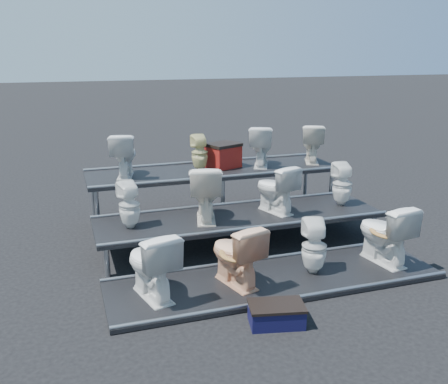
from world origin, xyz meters
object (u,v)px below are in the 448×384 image
object	(u,v)px
toilet_2	(314,246)
toilet_6	(275,189)
toilet_3	(384,233)
toilet_4	(129,205)
toilet_9	(200,153)
red_crate	(223,157)
step_stool	(276,316)
toilet_11	(312,143)
toilet_7	(342,184)
toilet_0	(151,264)
toilet_1	(236,254)
toilet_10	(261,146)
toilet_5	(205,192)
toilet_8	(124,155)

from	to	relation	value
toilet_2	toilet_6	world-z (taller)	toilet_6
toilet_3	toilet_4	size ratio (longest dim) A/B	1.29
toilet_6	toilet_9	world-z (taller)	toilet_9
red_crate	step_stool	size ratio (longest dim) A/B	0.90
toilet_4	red_crate	size ratio (longest dim) A/B	1.26
toilet_11	toilet_7	bearing A→B (deg)	107.69
toilet_0	toilet_2	xyz separation A→B (m)	(2.08, 0.00, -0.06)
red_crate	toilet_3	bearing A→B (deg)	-85.59
toilet_1	step_stool	bearing A→B (deg)	82.79
toilet_10	red_crate	world-z (taller)	toilet_10
toilet_6	toilet_10	xyz separation A→B (m)	(0.29, 1.30, 0.39)
toilet_7	toilet_11	distance (m)	1.37
toilet_1	red_crate	bearing A→B (deg)	-120.60
toilet_0	toilet_11	size ratio (longest dim) A/B	1.19
toilet_6	toilet_10	size ratio (longest dim) A/B	1.03
toilet_0	toilet_5	distance (m)	1.70
toilet_6	toilet_10	bearing A→B (deg)	-119.68
toilet_8	step_stool	bearing A→B (deg)	121.21
toilet_5	step_stool	world-z (taller)	toilet_5
toilet_4	red_crate	world-z (taller)	red_crate
toilet_3	toilet_5	distance (m)	2.49
toilet_7	toilet_9	distance (m)	2.36
toilet_2	step_stool	bearing A→B (deg)	60.93
toilet_0	toilet_5	bearing A→B (deg)	-142.39
toilet_1	toilet_7	size ratio (longest dim) A/B	1.17
toilet_11	red_crate	bearing A→B (deg)	20.27
toilet_1	toilet_9	bearing A→B (deg)	-111.74
toilet_2	toilet_5	size ratio (longest dim) A/B	0.87
toilet_4	toilet_11	bearing A→B (deg)	-170.74
toilet_3	toilet_9	xyz separation A→B (m)	(-1.81, 2.60, 0.69)
toilet_2	red_crate	distance (m)	2.79
toilet_1	toilet_4	bearing A→B (deg)	-66.04
toilet_3	red_crate	size ratio (longest dim) A/B	1.63
toilet_2	toilet_4	world-z (taller)	toilet_4
toilet_2	toilet_5	xyz separation A→B (m)	(-1.05, 1.30, 0.45)
toilet_0	toilet_8	distance (m)	2.70
toilet_6	toilet_11	bearing A→B (deg)	-151.36
toilet_1	toilet_11	world-z (taller)	toilet_11
toilet_0	toilet_6	xyz separation A→B (m)	(2.11, 1.30, 0.36)
toilet_1	red_crate	xyz separation A→B (m)	(0.73, 2.70, 0.59)
toilet_1	toilet_9	world-z (taller)	toilet_9
red_crate	toilet_4	bearing A→B (deg)	-164.36
toilet_7	toilet_10	world-z (taller)	toilet_10
toilet_8	toilet_4	bearing A→B (deg)	98.88
toilet_0	toilet_4	world-z (taller)	toilet_4
toilet_1	toilet_8	world-z (taller)	toilet_8
toilet_1	toilet_4	xyz separation A→B (m)	(-1.07, 1.30, 0.33)
toilet_5	red_crate	world-z (taller)	toilet_5
toilet_6	toilet_7	world-z (taller)	toilet_6
toilet_3	toilet_10	world-z (taller)	toilet_10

